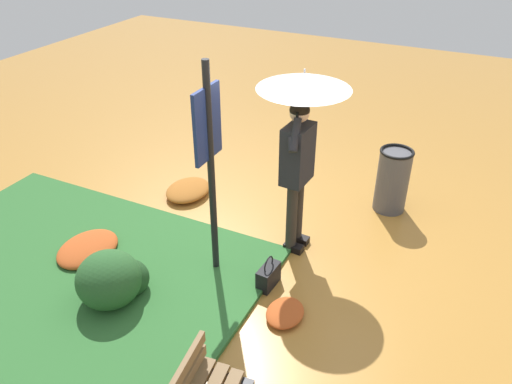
% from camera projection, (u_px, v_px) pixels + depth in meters
% --- Properties ---
extents(ground_plane, '(18.00, 18.00, 0.00)m').
position_uv_depth(ground_plane, '(293.00, 237.00, 5.91)').
color(ground_plane, '#B27A33').
extents(person_with_umbrella, '(0.96, 0.96, 2.04)m').
position_uv_depth(person_with_umbrella, '(301.00, 118.00, 5.04)').
color(person_with_umbrella, '#2D2823').
rests_on(person_with_umbrella, ground_plane).
extents(info_sign_post, '(0.44, 0.07, 2.30)m').
position_uv_depth(info_sign_post, '(209.00, 149.00, 4.68)').
color(info_sign_post, black).
rests_on(info_sign_post, ground_plane).
extents(handbag, '(0.31, 0.16, 0.37)m').
position_uv_depth(handbag, '(268.00, 276.00, 5.14)').
color(handbag, black).
rests_on(handbag, ground_plane).
extents(trash_bin, '(0.42, 0.42, 0.83)m').
position_uv_depth(trash_bin, '(393.00, 180.00, 6.23)').
color(trash_bin, '#4C4C51').
rests_on(trash_bin, ground_plane).
extents(shrub_cluster, '(0.70, 0.63, 0.57)m').
position_uv_depth(shrub_cluster, '(113.00, 279.00, 4.89)').
color(shrub_cluster, '#285628').
rests_on(shrub_cluster, ground_plane).
extents(leaf_pile_near_person, '(0.74, 0.60, 0.16)m').
position_uv_depth(leaf_pile_near_person, '(88.00, 249.00, 5.60)').
color(leaf_pile_near_person, '#B74C1E').
rests_on(leaf_pile_near_person, ground_plane).
extents(leaf_pile_by_bench, '(0.68, 0.54, 0.15)m').
position_uv_depth(leaf_pile_by_bench, '(188.00, 190.00, 6.70)').
color(leaf_pile_by_bench, '#A86023').
rests_on(leaf_pile_by_bench, ground_plane).
extents(leaf_pile_far_path, '(0.44, 0.35, 0.10)m').
position_uv_depth(leaf_pile_far_path, '(285.00, 313.00, 4.80)').
color(leaf_pile_far_path, '#B74C1E').
rests_on(leaf_pile_far_path, ground_plane).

